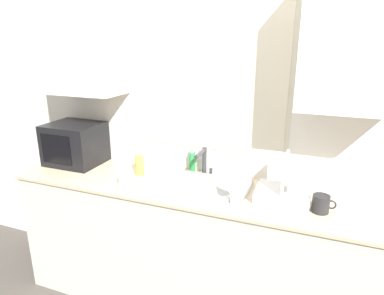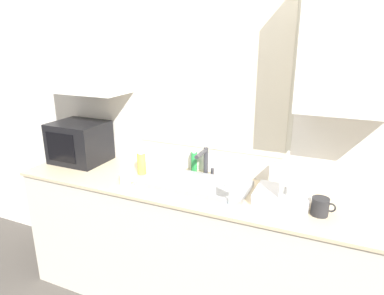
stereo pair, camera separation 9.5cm
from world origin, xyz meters
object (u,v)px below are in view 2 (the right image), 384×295
at_px(dish_rack, 284,194).
at_px(spray_bottle, 141,160).
at_px(microwave, 80,142).
at_px(soap_bottle, 194,162).
at_px(faucet, 205,160).
at_px(wine_glass, 230,183).
at_px(mug_near_sink, 125,179).

xyz_separation_m(dish_rack, spray_bottle, (-1.02, 0.04, 0.05)).
height_order(microwave, soap_bottle, microwave).
bearing_deg(soap_bottle, microwave, -170.34).
height_order(spray_bottle, soap_bottle, spray_bottle).
height_order(faucet, wine_glass, faucet).
height_order(faucet, spray_bottle, spray_bottle).
relative_size(dish_rack, spray_bottle, 1.49).
bearing_deg(dish_rack, mug_near_sink, -171.42).
bearing_deg(microwave, faucet, 5.36).
distance_m(dish_rack, wine_glass, 0.35).
height_order(faucet, dish_rack, dish_rack).
height_order(dish_rack, soap_bottle, dish_rack).
xyz_separation_m(spray_bottle, wine_glass, (0.73, -0.22, 0.04)).
bearing_deg(wine_glass, soap_bottle, 134.78).
xyz_separation_m(microwave, wine_glass, (1.32, -0.25, -0.01)).
bearing_deg(mug_near_sink, spray_bottle, 88.43).
relative_size(faucet, microwave, 0.51).
distance_m(spray_bottle, mug_near_sink, 0.21).
distance_m(faucet, wine_glass, 0.46).
bearing_deg(spray_bottle, mug_near_sink, -91.57).
bearing_deg(mug_near_sink, dish_rack, 8.58).
bearing_deg(dish_rack, faucet, 163.25).
distance_m(faucet, spray_bottle, 0.46).
xyz_separation_m(microwave, spray_bottle, (0.59, -0.04, -0.05)).
height_order(faucet, soap_bottle, faucet).
relative_size(dish_rack, wine_glass, 1.61).
xyz_separation_m(faucet, spray_bottle, (-0.44, -0.13, -0.02)).
bearing_deg(faucet, dish_rack, -16.75).
bearing_deg(spray_bottle, soap_bottle, 30.28).
distance_m(faucet, mug_near_sink, 0.56).
distance_m(dish_rack, soap_bottle, 0.73).
distance_m(faucet, microwave, 1.03).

